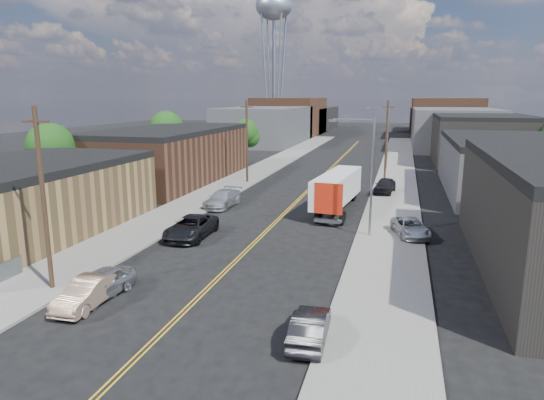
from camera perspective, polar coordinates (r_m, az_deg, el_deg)
The scene contains 32 objects.
ground at distance 72.57m, azimuth 6.94°, elevation 3.74°, with size 260.00×260.00×0.00m, color black.
centerline at distance 57.95m, azimuth 4.82°, elevation 1.68°, with size 0.32×120.00×0.01m, color gold.
sidewalk_left at distance 60.31m, azimuth -4.10°, elevation 2.17°, with size 5.00×140.00×0.15m, color slate.
sidewalk_right at distance 57.07m, azimuth 14.25°, elevation 1.25°, with size 5.00×140.00×0.15m, color slate.
warehouse_tan at distance 41.13m, azimuth -28.33°, elevation -0.10°, with size 12.00×22.00×5.60m.
warehouse_brown at distance 62.24m, azimuth -11.90°, elevation 5.25°, with size 12.00×26.00×6.60m.
industrial_right_b at distance 58.82m, azimuth 26.69°, elevation 3.58°, with size 14.00×24.00×6.10m.
industrial_right_c at distance 84.23m, azimuth 23.31°, elevation 6.61°, with size 14.00×22.00×7.60m.
skyline_left_a at distance 110.47m, azimuth -0.78°, elevation 8.77°, with size 16.00×30.00×8.00m, color #3B3B3E.
skyline_right_a at distance 106.77m, azimuth 20.56°, elevation 7.89°, with size 16.00×30.00×8.00m, color #3B3B3E.
skyline_left_b at distance 134.61m, azimuth 2.16°, elevation 9.79°, with size 16.00×26.00×10.00m, color #4D2E1F.
skyline_right_b at distance 131.60m, azimuth 19.62°, elevation 9.06°, with size 16.00×26.00×10.00m, color #4D2E1F.
skyline_left_c at distance 154.22m, azimuth 3.84°, elevation 9.51°, with size 16.00×40.00×7.00m, color black.
skyline_right_c at distance 151.60m, azimuth 19.02°, elevation 8.84°, with size 16.00×40.00×7.00m, color black.
water_tower at distance 126.88m, azimuth 0.23°, elevation 21.28°, with size 9.00×9.00×36.90m.
streetlight_near at distance 36.55m, azimuth 11.09°, elevation 3.80°, with size 3.39×0.25×9.00m.
streetlight_far at distance 71.33m, azimuth 13.16°, elevation 7.68°, with size 3.39×0.25×9.00m.
utility_pole_left_near at distance 28.40m, azimuth -25.29°, elevation 0.12°, with size 1.60×0.26×10.00m.
utility_pole_left_far at distance 59.24m, azimuth -2.98°, elevation 6.95°, with size 1.60×0.26×10.00m.
utility_pole_right at distance 59.38m, azimuth 13.29°, elevation 6.65°, with size 1.60×0.26×10.00m.
tree_left_near at distance 53.59m, azimuth -24.53°, elevation 5.37°, with size 4.85×4.76×7.91m.
tree_left_mid at distance 74.49m, azimuth -12.26°, elevation 8.02°, with size 5.10×5.04×8.37m.
tree_left_far at distance 77.16m, azimuth -3.14°, elevation 7.72°, with size 4.35×4.20×6.97m.
semi_truck at distance 46.10m, azimuth 7.89°, elevation 1.48°, with size 3.42×13.98×3.60m.
car_left_a at distance 27.49m, azimuth -19.61°, elevation -9.31°, with size 1.79×4.45×1.52m, color #9FA1A4.
car_left_b at distance 26.70m, azimuth -20.92°, elevation -10.14°, with size 1.53×4.39×1.44m, color #987963.
car_left_c at distance 37.04m, azimuth -9.50°, elevation -3.17°, with size 2.69×5.83×1.62m, color black.
car_left_d at distance 46.87m, azimuth -5.84°, elevation 0.15°, with size 2.24×5.51×1.60m, color #B8BABD.
car_right_oncoming at distance 21.74m, azimuth 4.48°, elevation -14.67°, with size 1.46×4.18×1.38m, color black.
car_right_lot_a at distance 37.99m, azimuth 16.01°, elevation -3.11°, with size 2.16×4.67×1.30m, color #B5B8BA.
car_right_lot_c at distance 54.18m, azimuth 13.14°, elevation 1.68°, with size 1.89×4.69×1.60m, color black.
car_ahead_truck at distance 54.36m, azimuth 8.08°, elevation 1.70°, with size 2.49×5.40×1.50m, color black.
Camera 1 is at (10.03, -11.11, 10.48)m, focal length 32.00 mm.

